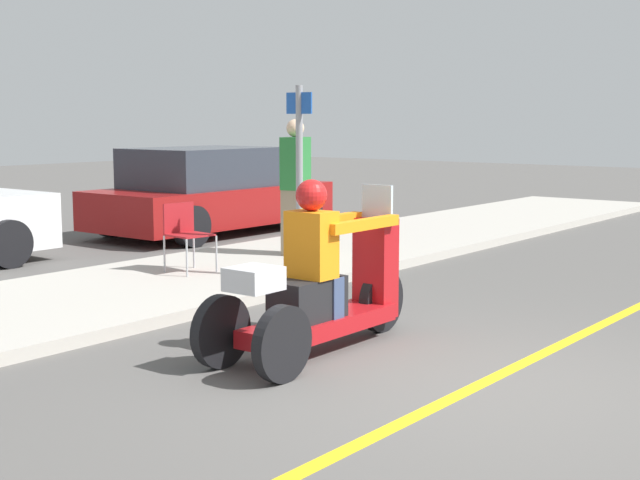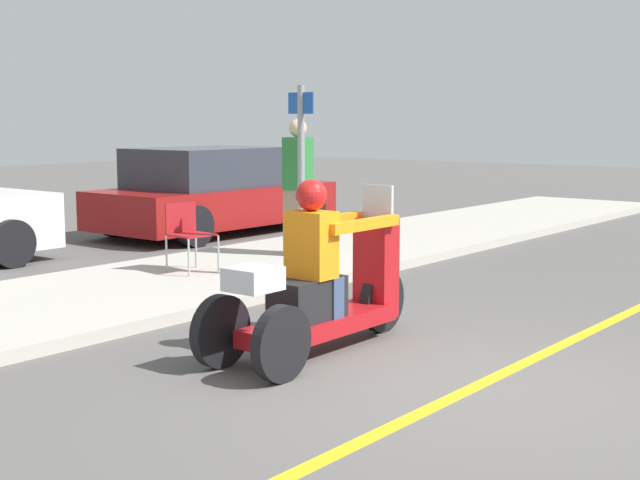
{
  "view_description": "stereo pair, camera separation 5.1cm",
  "coord_description": "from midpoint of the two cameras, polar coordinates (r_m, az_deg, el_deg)",
  "views": [
    {
      "loc": [
        -5.68,
        -2.99,
        1.95
      ],
      "look_at": [
        0.07,
        1.51,
        0.95
      ],
      "focal_mm": 50.0,
      "sensor_mm": 36.0,
      "label": 1
    },
    {
      "loc": [
        -5.65,
        -3.03,
        1.95
      ],
      "look_at": [
        0.07,
        1.51,
        0.95
      ],
      "focal_mm": 50.0,
      "sensor_mm": 36.0,
      "label": 2
    }
  ],
  "objects": [
    {
      "name": "spectator_end_of_line",
      "position": [
        11.98,
        -1.29,
        3.24
      ],
      "size": [
        0.48,
        0.35,
        1.82
      ],
      "color": "gray",
      "rests_on": "sidewalk_strip"
    },
    {
      "name": "sidewalk_strip",
      "position": [
        9.67,
        -14.62,
        -3.73
      ],
      "size": [
        28.0,
        2.8,
        0.12
      ],
      "color": "#B2ADA3",
      "rests_on": "ground"
    },
    {
      "name": "parked_car_lot_left",
      "position": [
        15.25,
        -6.81,
        3.01
      ],
      "size": [
        4.31,
        2.11,
        1.46
      ],
      "color": "maroon",
      "rests_on": "ground"
    },
    {
      "name": "lane_stripe",
      "position": [
        6.76,
        10.42,
        -9.07
      ],
      "size": [
        24.0,
        0.12,
        0.01
      ],
      "color": "gold",
      "rests_on": "ground"
    },
    {
      "name": "street_sign",
      "position": [
        10.17,
        -1.07,
        4.24
      ],
      "size": [
        0.08,
        0.36,
        2.2
      ],
      "color": "gray",
      "rests_on": "sidewalk_strip"
    },
    {
      "name": "ground_plane",
      "position": [
        6.71,
        10.15,
        -9.23
      ],
      "size": [
        60.0,
        60.0,
        0.0
      ],
      "primitive_type": "plane",
      "color": "#565451"
    },
    {
      "name": "folding_chair_curbside",
      "position": [
        10.81,
        -8.38,
        0.67
      ],
      "size": [
        0.51,
        0.51,
        0.82
      ],
      "color": "#A5A8AD",
      "rests_on": "sidewalk_strip"
    },
    {
      "name": "motorcycle_trike",
      "position": [
        7.44,
        0.22,
        -3.27
      ],
      "size": [
        2.36,
        0.73,
        1.46
      ],
      "color": "black",
      "rests_on": "ground"
    }
  ]
}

